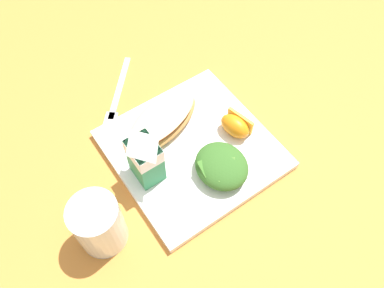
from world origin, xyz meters
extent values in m
plane|color=#C67A33|center=(0.00, 0.00, 0.00)|extent=(3.00, 3.00, 0.00)
cube|color=white|center=(0.00, 0.00, 0.01)|extent=(0.28, 0.28, 0.02)
ellipsoid|color=#B77F42|center=(0.07, 0.02, 0.03)|extent=(0.13, 0.19, 0.03)
ellipsoid|color=#B22D19|center=(0.07, 0.02, 0.04)|extent=(0.11, 0.17, 0.01)
ellipsoid|color=#EAD184|center=(0.07, 0.02, 0.05)|extent=(0.12, 0.18, 0.01)
ellipsoid|color=#336023|center=(-0.07, -0.01, 0.04)|extent=(0.10, 0.09, 0.04)
cube|color=#336023|center=(-0.07, 0.00, 0.04)|extent=(0.04, 0.03, 0.01)
cube|color=#5B8E3D|center=(-0.09, 0.00, 0.04)|extent=(0.03, 0.04, 0.01)
cube|color=#5B8E3D|center=(-0.08, -0.02, 0.05)|extent=(0.04, 0.03, 0.02)
cube|color=#3D7028|center=(-0.06, 0.02, 0.04)|extent=(0.03, 0.02, 0.02)
cube|color=#2D8451|center=(0.00, 0.10, 0.06)|extent=(0.06, 0.04, 0.09)
cube|color=white|center=(0.00, 0.10, 0.09)|extent=(0.06, 0.04, 0.03)
pyramid|color=white|center=(0.00, 0.10, 0.12)|extent=(0.06, 0.04, 0.02)
ellipsoid|color=orange|center=(-0.02, -0.08, 0.04)|extent=(0.07, 0.05, 0.04)
cube|color=gold|center=(-0.01, -0.10, 0.04)|extent=(0.06, 0.02, 0.03)
cube|color=silver|center=(0.22, 0.04, 0.00)|extent=(0.14, 0.12, 0.01)
cube|color=silver|center=(0.15, 0.09, 0.00)|extent=(0.04, 0.04, 0.01)
cylinder|color=silver|center=(-0.05, 0.21, 0.05)|extent=(0.08, 0.08, 0.11)
camera|label=1|loc=(-0.31, 0.22, 0.63)|focal=36.28mm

